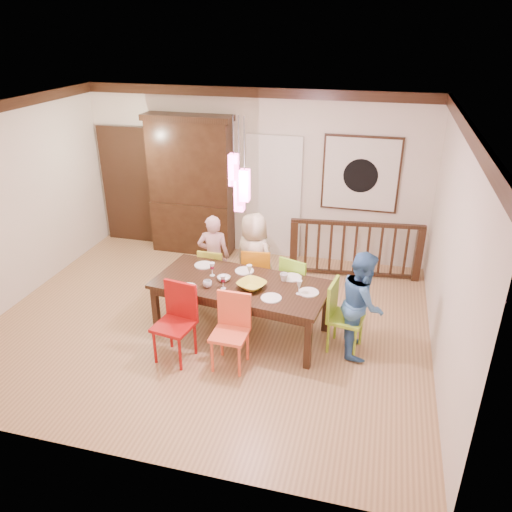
% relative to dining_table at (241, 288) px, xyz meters
% --- Properties ---
extents(floor, '(6.00, 6.00, 0.00)m').
position_rel_dining_table_xyz_m(floor, '(-0.49, 0.09, -0.67)').
color(floor, '#A3794E').
rests_on(floor, ground).
extents(ceiling, '(6.00, 6.00, 0.00)m').
position_rel_dining_table_xyz_m(ceiling, '(-0.49, 0.09, 2.23)').
color(ceiling, white).
rests_on(ceiling, wall_back).
extents(wall_back, '(6.00, 0.00, 6.00)m').
position_rel_dining_table_xyz_m(wall_back, '(-0.49, 2.59, 0.78)').
color(wall_back, beige).
rests_on(wall_back, floor).
extents(wall_left, '(0.00, 5.00, 5.00)m').
position_rel_dining_table_xyz_m(wall_left, '(-3.49, 0.09, 0.78)').
color(wall_left, beige).
rests_on(wall_left, floor).
extents(wall_right, '(0.00, 5.00, 5.00)m').
position_rel_dining_table_xyz_m(wall_right, '(2.51, 0.09, 0.78)').
color(wall_right, beige).
rests_on(wall_right, floor).
extents(crown_molding, '(6.00, 5.00, 0.16)m').
position_rel_dining_table_xyz_m(crown_molding, '(-0.49, 0.09, 2.15)').
color(crown_molding, black).
rests_on(crown_molding, wall_back).
extents(panel_door, '(1.04, 0.07, 2.24)m').
position_rel_dining_table_xyz_m(panel_door, '(-2.89, 2.54, 0.38)').
color(panel_door, black).
rests_on(panel_door, wall_back).
extents(white_doorway, '(0.97, 0.05, 2.22)m').
position_rel_dining_table_xyz_m(white_doorway, '(-0.14, 2.56, 0.38)').
color(white_doorway, silver).
rests_on(white_doorway, wall_back).
extents(painting, '(1.25, 0.06, 1.25)m').
position_rel_dining_table_xyz_m(painting, '(1.31, 2.56, 0.93)').
color(painting, black).
rests_on(painting, wall_back).
extents(pendant_cluster, '(0.27, 0.21, 1.14)m').
position_rel_dining_table_xyz_m(pendant_cluster, '(0.00, -0.00, 1.43)').
color(pendant_cluster, '#FF4CA4').
rests_on(pendant_cluster, ceiling).
extents(dining_table, '(2.39, 1.30, 0.75)m').
position_rel_dining_table_xyz_m(dining_table, '(0.00, 0.00, 0.00)').
color(dining_table, black).
rests_on(dining_table, floor).
extents(chair_far_left, '(0.38, 0.38, 0.84)m').
position_rel_dining_table_xyz_m(chair_far_left, '(-0.65, 0.79, -0.19)').
color(chair_far_left, '#C1CF35').
rests_on(chair_far_left, floor).
extents(chair_far_mid, '(0.46, 0.46, 0.91)m').
position_rel_dining_table_xyz_m(chair_far_mid, '(0.02, 0.82, -0.15)').
color(chair_far_mid, '#C4700C').
rests_on(chair_far_mid, floor).
extents(chair_far_right, '(0.53, 0.53, 0.92)m').
position_rel_dining_table_xyz_m(chair_far_right, '(0.66, 0.68, -0.15)').
color(chair_far_right, '#87D02B').
rests_on(chair_far_right, floor).
extents(chair_near_left, '(0.51, 0.51, 0.99)m').
position_rel_dining_table_xyz_m(chair_near_left, '(-0.63, -0.79, -0.11)').
color(chair_near_left, '#A10E0E').
rests_on(chair_near_left, floor).
extents(chair_near_mid, '(0.43, 0.43, 0.93)m').
position_rel_dining_table_xyz_m(chair_near_mid, '(0.08, -0.76, -0.14)').
color(chair_near_mid, '#F65C37').
rests_on(chair_near_mid, floor).
extents(chair_end_right, '(0.48, 0.48, 0.94)m').
position_rel_dining_table_xyz_m(chair_end_right, '(1.40, -0.05, -0.14)').
color(chair_end_right, '#9ACA2B').
rests_on(chair_end_right, floor).
extents(china_hutch, '(1.56, 0.46, 2.46)m').
position_rel_dining_table_xyz_m(china_hutch, '(-1.59, 2.39, 0.56)').
color(china_hutch, black).
rests_on(china_hutch, floor).
extents(balustrade, '(2.14, 0.31, 0.96)m').
position_rel_dining_table_xyz_m(balustrade, '(1.35, 2.04, -0.17)').
color(balustrade, black).
rests_on(balustrade, floor).
extents(person_far_left, '(0.53, 0.40, 1.31)m').
position_rel_dining_table_xyz_m(person_far_left, '(-0.67, 0.86, -0.02)').
color(person_far_left, beige).
rests_on(person_far_left, floor).
extents(person_far_mid, '(0.80, 0.68, 1.40)m').
position_rel_dining_table_xyz_m(person_far_mid, '(-0.05, 0.86, 0.03)').
color(person_far_mid, beige).
rests_on(person_far_mid, floor).
extents(person_end_right, '(0.60, 0.73, 1.38)m').
position_rel_dining_table_xyz_m(person_end_right, '(1.57, -0.03, 0.02)').
color(person_end_right, '#4075B5').
rests_on(person_end_right, floor).
extents(serving_bowl, '(0.46, 0.46, 0.09)m').
position_rel_dining_table_xyz_m(serving_bowl, '(0.17, -0.10, 0.12)').
color(serving_bowl, gold).
rests_on(serving_bowl, dining_table).
extents(small_bowl, '(0.23, 0.23, 0.06)m').
position_rel_dining_table_xyz_m(small_bowl, '(-0.24, 0.01, 0.10)').
color(small_bowl, white).
rests_on(small_bowl, dining_table).
extents(cup_left, '(0.13, 0.13, 0.09)m').
position_rel_dining_table_xyz_m(cup_left, '(-0.38, -0.22, 0.12)').
color(cup_left, silver).
rests_on(cup_left, dining_table).
extents(cup_right, '(0.14, 0.14, 0.10)m').
position_rel_dining_table_xyz_m(cup_right, '(0.53, 0.21, 0.13)').
color(cup_right, silver).
rests_on(cup_right, dining_table).
extents(plate_far_left, '(0.26, 0.26, 0.01)m').
position_rel_dining_table_xyz_m(plate_far_left, '(-0.65, 0.36, 0.08)').
color(plate_far_left, white).
rests_on(plate_far_left, dining_table).
extents(plate_far_mid, '(0.26, 0.26, 0.01)m').
position_rel_dining_table_xyz_m(plate_far_mid, '(-0.04, 0.33, 0.08)').
color(plate_far_mid, white).
rests_on(plate_far_mid, dining_table).
extents(plate_far_right, '(0.26, 0.26, 0.01)m').
position_rel_dining_table_xyz_m(plate_far_right, '(0.62, 0.31, 0.08)').
color(plate_far_right, white).
rests_on(plate_far_right, dining_table).
extents(plate_near_left, '(0.26, 0.26, 0.01)m').
position_rel_dining_table_xyz_m(plate_near_left, '(-0.63, -0.31, 0.08)').
color(plate_near_left, white).
rests_on(plate_near_left, dining_table).
extents(plate_near_mid, '(0.26, 0.26, 0.01)m').
position_rel_dining_table_xyz_m(plate_near_mid, '(0.48, -0.30, 0.08)').
color(plate_near_mid, white).
rests_on(plate_near_mid, dining_table).
extents(plate_end_right, '(0.26, 0.26, 0.01)m').
position_rel_dining_table_xyz_m(plate_end_right, '(0.90, -0.04, 0.08)').
color(plate_end_right, white).
rests_on(plate_end_right, dining_table).
extents(wine_glass_a, '(0.08, 0.08, 0.19)m').
position_rel_dining_table_xyz_m(wine_glass_a, '(-0.43, 0.10, 0.17)').
color(wine_glass_a, '#590C19').
rests_on(wine_glass_a, dining_table).
extents(wine_glass_b, '(0.08, 0.08, 0.19)m').
position_rel_dining_table_xyz_m(wine_glass_b, '(0.07, 0.16, 0.17)').
color(wine_glass_b, silver).
rests_on(wine_glass_b, dining_table).
extents(wine_glass_c, '(0.08, 0.08, 0.19)m').
position_rel_dining_table_xyz_m(wine_glass_c, '(-0.17, -0.21, 0.17)').
color(wine_glass_c, '#590C19').
rests_on(wine_glass_c, dining_table).
extents(wine_glass_d, '(0.08, 0.08, 0.19)m').
position_rel_dining_table_xyz_m(wine_glass_d, '(0.79, -0.10, 0.17)').
color(wine_glass_d, silver).
rests_on(wine_glass_d, dining_table).
extents(napkin, '(0.18, 0.14, 0.01)m').
position_rel_dining_table_xyz_m(napkin, '(-0.08, -0.40, 0.08)').
color(napkin, '#D83359').
rests_on(napkin, dining_table).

